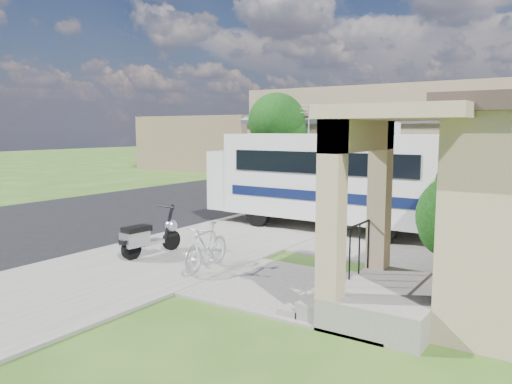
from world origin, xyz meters
The scene contains 18 objects.
ground centered at (0.00, 0.00, 0.00)m, with size 120.00×120.00×0.00m, color #234913.
street_slab centered at (-7.50, 10.00, 0.01)m, with size 9.00×80.00×0.02m, color black.
sidewalk_slab centered at (-1.00, 10.00, 0.03)m, with size 4.00×80.00×0.06m, color #625F59.
driveway_slab centered at (1.50, 4.50, 0.03)m, with size 7.00×6.00×0.05m, color #625F59.
walk_slab centered at (3.00, -1.00, 0.03)m, with size 4.00×3.00×0.05m, color #625F59.
warehouse centered at (0.00, 13.97, 1.99)m, with size 12.50×8.40×5.04m.
distant_bldg_far centered at (-17.00, 22.00, 2.00)m, with size 10.00×8.00×4.00m, color brown.
distant_bldg_near centered at (-15.00, 34.00, 1.60)m, with size 8.00×7.00×3.20m, color #876D54.
street_tree_a centered at (-3.70, 9.05, 3.25)m, with size 2.44×2.40×4.58m.
street_tree_b centered at (-3.70, 19.05, 3.39)m, with size 2.44×2.40×4.73m.
street_tree_c centered at (-3.70, 28.05, 3.10)m, with size 2.44×2.40×4.42m.
motorhome centered at (0.63, 4.73, 1.63)m, with size 7.43×2.45×3.81m.
shrub centered at (5.16, 1.96, 1.30)m, with size 2.07×1.98×2.54m.
scooter centered at (-1.38, -0.82, 0.51)m, with size 0.61×1.75×1.15m.
bicycle centered at (0.53, -0.96, 0.50)m, with size 0.47×1.66×1.00m, color #B7B8C0.
pickup_truck centered at (-6.27, 13.19, 0.78)m, with size 2.58×5.60×1.56m, color silver.
van centered at (-6.66, 20.39, 0.86)m, with size 2.41×5.93×1.72m, color silver.
garden_hose centered at (3.51, -0.35, 0.09)m, with size 0.40×0.40×0.18m, color #125C19.
Camera 1 is at (7.21, -9.06, 3.06)m, focal length 35.00 mm.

